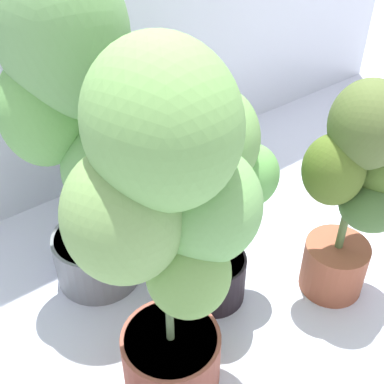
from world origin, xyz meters
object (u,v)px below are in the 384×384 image
object	(u,v)px
potted_plant_front_right	(358,184)
potted_plant_back_left	(76,112)
potted_plant_center	(219,191)
potted_plant_back_center	(144,138)
potted_plant_front_left	(167,217)

from	to	relation	value
potted_plant_front_right	potted_plant_back_left	distance (m)	0.79
potted_plant_center	potted_plant_back_center	world-z (taller)	potted_plant_center
potted_plant_back_left	potted_plant_front_right	bearing A→B (deg)	-40.05
potted_plant_front_right	potted_plant_front_left	bearing A→B (deg)	176.26
potted_plant_back_center	potted_plant_front_right	world-z (taller)	potted_plant_front_right
potted_plant_back_center	potted_plant_front_right	size ratio (longest dim) A/B	0.91
potted_plant_back_center	potted_plant_front_left	size ratio (longest dim) A/B	0.68
potted_plant_back_left	potted_plant_back_center	bearing A→B (deg)	24.68
potted_plant_center	potted_plant_front_left	distance (m)	0.36
potted_plant_front_right	potted_plant_front_left	distance (m)	0.63
potted_plant_center	potted_plant_front_left	bearing A→B (deg)	-149.63
potted_plant_center	potted_plant_back_left	world-z (taller)	potted_plant_back_left
potted_plant_front_left	potted_plant_center	bearing A→B (deg)	30.37
potted_plant_front_right	potted_plant_back_left	bearing A→B (deg)	139.95
potted_plant_back_center	potted_plant_front_right	xyz separation A→B (m)	(0.31, -0.62, 0.05)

